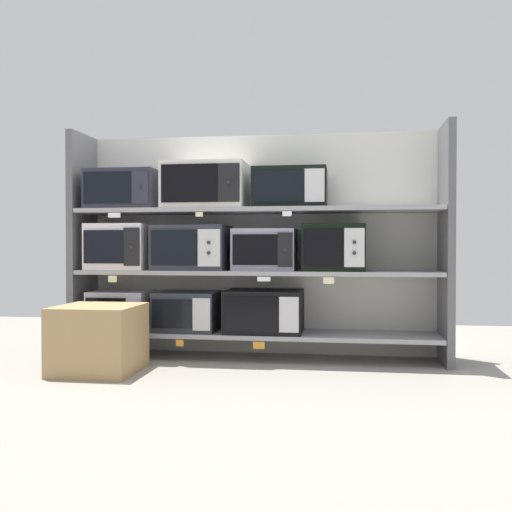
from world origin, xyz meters
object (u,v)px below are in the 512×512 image
Objects in this scene: microwave_4 at (192,248)px; microwave_7 at (126,190)px; microwave_1 at (187,311)px; microwave_8 at (206,186)px; microwave_5 at (265,250)px; microwave_6 at (334,248)px; microwave_9 at (290,188)px; microwave_0 at (121,310)px; microwave_2 at (264,311)px; shipping_carton at (98,339)px; microwave_3 at (122,247)px.

microwave_4 is 1.03× the size of microwave_7.
microwave_1 is 0.91m from microwave_8.
microwave_7 is 0.60m from microwave_8.
microwave_5 is 1.03× the size of microwave_6.
microwave_7 reaches higher than microwave_9.
microwave_0 is 0.83× the size of microwave_9.
microwave_9 is (0.18, -0.00, 0.43)m from microwave_5.
microwave_8 is at bearing -0.02° from microwave_0.
microwave_5 is 0.46m from microwave_9.
microwave_5 is 0.87× the size of microwave_7.
microwave_8 is (0.14, -0.00, 0.90)m from microwave_1.
microwave_2 is at bearing -179.99° from microwave_6.
microwave_7 is at bearing -179.96° from microwave_1.
microwave_0 is at bearing 180.00° from microwave_6.
microwave_4 is at bearing -180.00° from microwave_6.
microwave_2 is at bearing -0.01° from microwave_0.
microwave_9 reaches higher than microwave_4.
microwave_9 is at bearing 26.94° from shipping_carton.
microwave_8 reaches higher than shipping_carton.
microwave_7 is at bearing 180.00° from microwave_2.
microwave_7 is (0.03, -0.00, 0.41)m from microwave_3.
microwave_1 is 0.75× the size of microwave_8.
microwave_1 is 0.68m from microwave_3.
microwave_6 is at bearing -0.01° from microwave_1.
microwave_8 reaches higher than microwave_0.
microwave_2 is 1.14m from microwave_3.
microwave_9 is 1.02× the size of shipping_carton.
microwave_0 is at bearing 179.99° from microwave_4.
shipping_carton is (-0.56, -0.59, -1.01)m from microwave_8.
microwave_5 is 1.11m from microwave_7.
microwave_4 is at bearing 52.43° from shipping_carton.
microwave_3 reaches higher than microwave_6.
microwave_2 is 1.24× the size of microwave_5.
microwave_9 is at bearing -0.00° from microwave_0.
microwave_7 reaches higher than microwave_1.
microwave_9 reaches higher than microwave_2.
microwave_8 is at bearing -179.98° from microwave_9.
microwave_2 is 1.33m from microwave_7.
microwave_2 is at bearing -176.66° from microwave_5.
microwave_5 reaches higher than shipping_carton.
shipping_carton is (0.08, -0.59, -0.12)m from microwave_0.
shipping_carton is at bearing -86.22° from microwave_7.
microwave_1 is 0.72m from microwave_5.
microwave_0 is at bearing 97.60° from shipping_carton.
microwave_7 is at bearing -180.00° from microwave_6.
microwave_1 is 1.14m from microwave_6.
shipping_carton is at bearing -153.06° from microwave_9.
microwave_2 reaches higher than shipping_carton.
microwave_4 is at bearing -180.00° from microwave_9.
microwave_3 is 1.53m from microwave_6.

